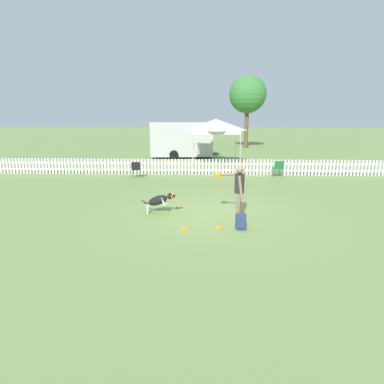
% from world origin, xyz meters
% --- Properties ---
extents(ground_plane, '(240.00, 240.00, 0.00)m').
position_xyz_m(ground_plane, '(0.00, 0.00, 0.00)').
color(ground_plane, olive).
extents(handler_person, '(0.90, 0.79, 1.63)m').
position_xyz_m(handler_person, '(0.70, -0.49, 1.02)').
color(handler_person, '#8C664C').
rests_on(handler_person, ground_plane).
extents(leaping_dog, '(1.22, 0.45, 0.74)m').
position_xyz_m(leaping_dog, '(-1.71, -0.03, 0.45)').
color(leaping_dog, black).
rests_on(leaping_dog, ground_plane).
extents(frisbee_near_handler, '(0.22, 0.22, 0.02)m').
position_xyz_m(frisbee_near_handler, '(-1.14, 0.70, 0.01)').
color(frisbee_near_handler, orange).
rests_on(frisbee_near_handler, ground_plane).
extents(frisbee_near_dog, '(0.22, 0.22, 0.02)m').
position_xyz_m(frisbee_near_dog, '(0.12, -1.25, 0.01)').
color(frisbee_near_dog, orange).
rests_on(frisbee_near_dog, ground_plane).
extents(frisbee_midfield, '(0.22, 0.22, 0.02)m').
position_xyz_m(frisbee_midfield, '(-0.82, -1.38, 0.01)').
color(frisbee_midfield, orange).
rests_on(frisbee_midfield, ground_plane).
extents(backpack_on_grass, '(0.27, 0.26, 0.43)m').
position_xyz_m(backpack_on_grass, '(0.73, -1.33, 0.21)').
color(backpack_on_grass, navy).
rests_on(backpack_on_grass, ground_plane).
extents(picket_fence, '(25.39, 0.04, 0.86)m').
position_xyz_m(picket_fence, '(-0.00, 7.04, 0.43)').
color(picket_fence, white).
rests_on(picket_fence, ground_plane).
extents(folding_chair_blue_left, '(0.54, 0.56, 0.87)m').
position_xyz_m(folding_chair_blue_left, '(3.58, 6.51, 0.52)').
color(folding_chair_blue_left, '#333338').
rests_on(folding_chair_blue_left, ground_plane).
extents(folding_chair_center, '(0.56, 0.57, 0.84)m').
position_xyz_m(folding_chair_center, '(-3.80, 6.01, 0.50)').
color(folding_chair_center, '#333338').
rests_on(folding_chair_center, ground_plane).
extents(canopy_tent_main, '(3.00, 3.00, 2.99)m').
position_xyz_m(canopy_tent_main, '(0.46, 10.99, 2.51)').
color(canopy_tent_main, silver).
rests_on(canopy_tent_main, ground_plane).
extents(equipment_trailer, '(5.64, 2.71, 2.75)m').
position_xyz_m(equipment_trailer, '(-2.07, 14.77, 1.44)').
color(equipment_trailer, '#B7B7B7').
rests_on(equipment_trailer, ground_plane).
extents(tree_left_grove, '(3.81, 3.81, 7.39)m').
position_xyz_m(tree_left_grove, '(4.16, 23.42, 5.44)').
color(tree_left_grove, brown).
rests_on(tree_left_grove, ground_plane).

